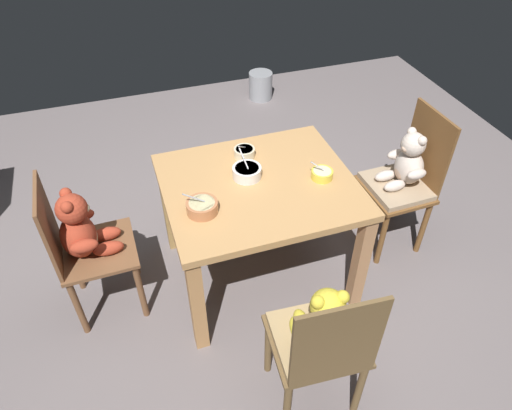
{
  "coord_description": "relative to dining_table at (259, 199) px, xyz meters",
  "views": [
    {
      "loc": [
        -0.64,
        -1.86,
        2.27
      ],
      "look_at": [
        0.0,
        0.05,
        0.51
      ],
      "focal_mm": 32.74,
      "sensor_mm": 36.0,
      "label": 1
    }
  ],
  "objects": [
    {
      "name": "teddy_chair_near_right",
      "position": [
        0.94,
        0.01,
        -0.05
      ],
      "size": [
        0.37,
        0.41,
        0.94
      ],
      "rotation": [
        0.0,
        0.0,
        3.17
      ],
      "color": "brown",
      "rests_on": "ground_plane"
    },
    {
      "name": "teddy_chair_near_front",
      "position": [
        -0.01,
        -0.87,
        -0.05
      ],
      "size": [
        0.44,
        0.4,
        0.91
      ],
      "rotation": [
        0.0,
        0.0,
        1.5
      ],
      "color": "brown",
      "rests_on": "ground_plane"
    },
    {
      "name": "porridge_bowl_white_center",
      "position": [
        -0.04,
        0.07,
        0.15
      ],
      "size": [
        0.16,
        0.17,
        0.14
      ],
      "color": "white",
      "rests_on": "dining_table"
    },
    {
      "name": "dining_table",
      "position": [
        0.0,
        0.0,
        0.0
      ],
      "size": [
        1.02,
        0.89,
        0.71
      ],
      "color": "tan",
      "rests_on": "ground_plane"
    },
    {
      "name": "porridge_bowl_terracotta_near_left",
      "position": [
        -0.34,
        -0.13,
        0.15
      ],
      "size": [
        0.17,
        0.16,
        0.14
      ],
      "color": "#BC754B",
      "rests_on": "dining_table"
    },
    {
      "name": "porridge_bowl_yellow_near_right",
      "position": [
        0.34,
        -0.06,
        0.14
      ],
      "size": [
        0.12,
        0.12,
        0.11
      ],
      "color": "yellow",
      "rests_on": "dining_table"
    },
    {
      "name": "porridge_bowl_cream_far_center",
      "position": [
        -0.0,
        0.26,
        0.14
      ],
      "size": [
        0.12,
        0.12,
        0.11
      ],
      "color": "beige",
      "rests_on": "dining_table"
    },
    {
      "name": "metal_pail",
      "position": [
        0.75,
        2.15,
        -0.46
      ],
      "size": [
        0.23,
        0.23,
        0.27
      ],
      "primitive_type": "cylinder",
      "color": "#93969B",
      "rests_on": "ground_plane"
    },
    {
      "name": "ground_plane",
      "position": [
        0.0,
        0.0,
        -0.62
      ],
      "size": [
        5.2,
        5.2,
        0.04
      ],
      "color": "slate"
    },
    {
      "name": "teddy_chair_near_left",
      "position": [
        -0.95,
        0.05,
        -0.04
      ],
      "size": [
        0.4,
        0.4,
        0.89
      ],
      "rotation": [
        0.0,
        0.0,
        0.02
      ],
      "color": "brown",
      "rests_on": "ground_plane"
    }
  ]
}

